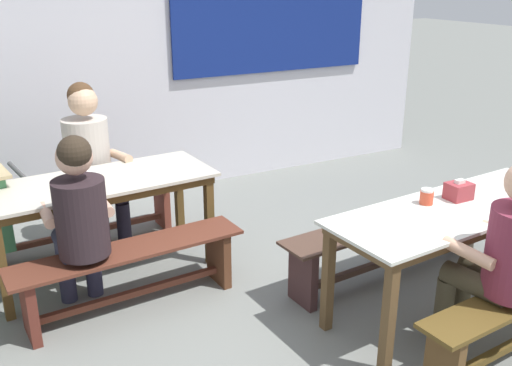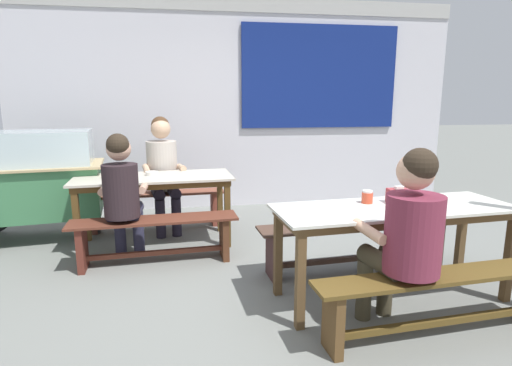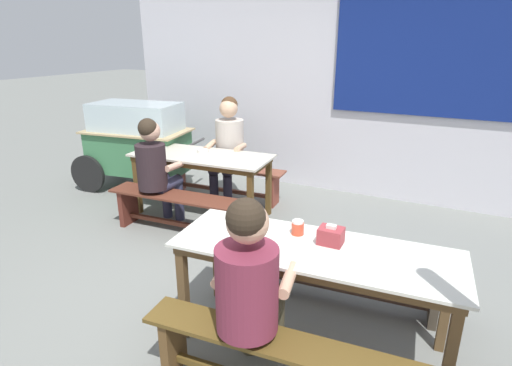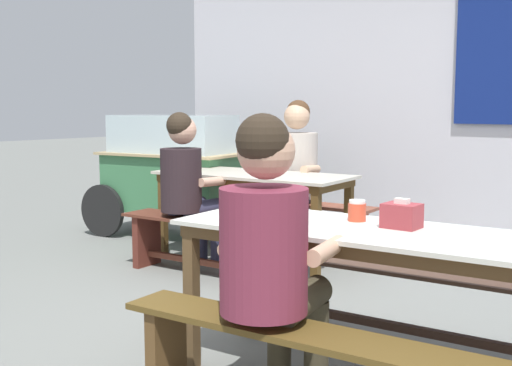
# 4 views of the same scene
# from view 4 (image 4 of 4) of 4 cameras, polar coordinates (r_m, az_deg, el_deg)

# --- Properties ---
(ground_plane) EXTENTS (40.00, 40.00, 0.00)m
(ground_plane) POSITION_cam_4_polar(r_m,az_deg,el_deg) (3.83, 1.91, -12.84)
(ground_plane) COLOR slate
(backdrop_wall) EXTENTS (6.24, 0.23, 2.91)m
(backdrop_wall) POSITION_cam_4_polar(r_m,az_deg,el_deg) (6.04, 17.84, 8.77)
(backdrop_wall) COLOR silver
(backdrop_wall) RESTS_ON ground_plane
(dining_table_far) EXTENTS (1.68, 0.78, 0.75)m
(dining_table_far) POSITION_cam_4_polar(r_m,az_deg,el_deg) (5.25, -0.29, 0.02)
(dining_table_far) COLOR beige
(dining_table_far) RESTS_ON ground_plane
(dining_table_near) EXTENTS (1.90, 0.78, 0.75)m
(dining_table_near) POSITION_cam_4_polar(r_m,az_deg,el_deg) (2.91, 10.63, -5.56)
(dining_table_near) COLOR silver
(dining_table_near) RESTS_ON ground_plane
(bench_far_back) EXTENTS (1.66, 0.39, 0.44)m
(bench_far_back) POSITION_cam_4_polar(r_m,az_deg,el_deg) (5.78, 2.86, -3.09)
(bench_far_back) COLOR brown
(bench_far_back) RESTS_ON ground_plane
(bench_far_front) EXTENTS (1.57, 0.42, 0.44)m
(bench_far_front) POSITION_cam_4_polar(r_m,az_deg,el_deg) (4.85, -4.06, -5.07)
(bench_far_front) COLOR #582B1D
(bench_far_front) RESTS_ON ground_plane
(bench_near_back) EXTENTS (1.86, 0.45, 0.44)m
(bench_near_back) POSITION_cam_4_polar(r_m,az_deg,el_deg) (3.53, 14.09, -9.82)
(bench_near_back) COLOR #473126
(bench_near_back) RESTS_ON ground_plane
(food_cart) EXTENTS (1.80, 0.98, 1.21)m
(food_cart) POSITION_cam_4_polar(r_m,az_deg,el_deg) (6.38, -7.55, 1.47)
(food_cart) COLOR #3B784B
(food_cart) RESTS_ON ground_plane
(person_center_facing) EXTENTS (0.52, 0.62, 1.35)m
(person_center_facing) POSITION_cam_4_polar(r_m,az_deg,el_deg) (5.62, 3.47, 1.50)
(person_center_facing) COLOR #221D2C
(person_center_facing) RESTS_ON ground_plane
(person_left_back_turned) EXTENTS (0.43, 0.53, 1.25)m
(person_left_back_turned) POSITION_cam_4_polar(r_m,az_deg,el_deg) (5.00, -6.20, 0.24)
(person_left_back_turned) COLOR #303049
(person_left_back_turned) RESTS_ON ground_plane
(person_near_front) EXTENTS (0.51, 0.58, 1.26)m
(person_near_front) POSITION_cam_4_polar(r_m,az_deg,el_deg) (2.56, 1.29, -5.78)
(person_near_front) COLOR #413A29
(person_near_front) RESTS_ON ground_plane
(tissue_box) EXTENTS (0.16, 0.13, 0.13)m
(tissue_box) POSITION_cam_4_polar(r_m,az_deg,el_deg) (2.94, 12.88, -2.84)
(tissue_box) COLOR #993339
(tissue_box) RESTS_ON dining_table_near
(condiment_jar) EXTENTS (0.09, 0.09, 0.10)m
(condiment_jar) POSITION_cam_4_polar(r_m,az_deg,el_deg) (3.08, 9.01, -2.46)
(condiment_jar) COLOR #D4482D
(condiment_jar) RESTS_ON dining_table_near
(soup_bowl) EXTENTS (0.14, 0.14, 0.04)m
(soup_bowl) POSITION_cam_4_polar(r_m,az_deg,el_deg) (5.31, -0.03, 1.18)
(soup_bowl) COLOR silver
(soup_bowl) RESTS_ON dining_table_far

